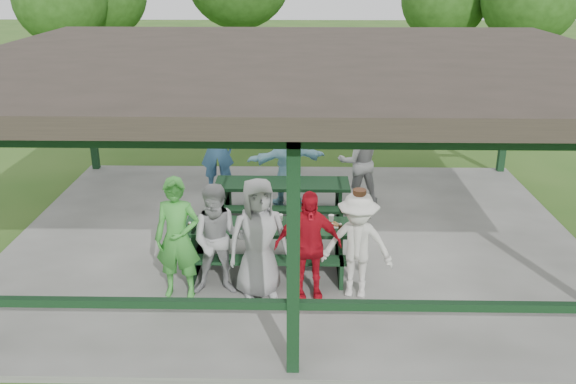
{
  "coord_description": "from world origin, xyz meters",
  "views": [
    {
      "loc": [
        0.06,
        -9.94,
        4.72
      ],
      "look_at": [
        -0.13,
        -0.3,
        1.07
      ],
      "focal_mm": 38.0,
      "sensor_mm": 36.0,
      "label": 1
    }
  ],
  "objects_px": {
    "picnic_table_far": "(282,196)",
    "spectator_blue": "(217,148)",
    "farm_trailer": "(207,109)",
    "pickup_truck": "(316,98)",
    "contestant_white_fedora": "(357,245)",
    "picnic_table_near": "(268,241)",
    "contestant_green": "(178,238)",
    "spectator_lblue": "(288,163)",
    "contestant_red": "(308,245)",
    "spectator_grey": "(359,161)",
    "contestant_grey_mid": "(258,239)",
    "contestant_grey_left": "(219,240)"
  },
  "relations": [
    {
      "from": "contestant_grey_left",
      "to": "pickup_truck",
      "type": "distance_m",
      "value": 10.56
    },
    {
      "from": "spectator_grey",
      "to": "farm_trailer",
      "type": "bearing_deg",
      "value": -67.58
    },
    {
      "from": "picnic_table_far",
      "to": "spectator_blue",
      "type": "height_order",
      "value": "spectator_blue"
    },
    {
      "from": "contestant_grey_left",
      "to": "contestant_white_fedora",
      "type": "relative_size",
      "value": 1.02
    },
    {
      "from": "contestant_grey_left",
      "to": "contestant_white_fedora",
      "type": "height_order",
      "value": "contestant_grey_left"
    },
    {
      "from": "picnic_table_far",
      "to": "contestant_green",
      "type": "xyz_separation_m",
      "value": [
        -1.42,
        -2.86,
        0.44
      ]
    },
    {
      "from": "contestant_grey_mid",
      "to": "pickup_truck",
      "type": "height_order",
      "value": "contestant_grey_mid"
    },
    {
      "from": "contestant_red",
      "to": "contestant_white_fedora",
      "type": "distance_m",
      "value": 0.71
    },
    {
      "from": "contestant_white_fedora",
      "to": "contestant_grey_mid",
      "type": "bearing_deg",
      "value": -168.89
    },
    {
      "from": "contestant_red",
      "to": "contestant_white_fedora",
      "type": "xyz_separation_m",
      "value": [
        0.71,
        0.07,
        -0.02
      ]
    },
    {
      "from": "picnic_table_near",
      "to": "farm_trailer",
      "type": "height_order",
      "value": "farm_trailer"
    },
    {
      "from": "contestant_white_fedora",
      "to": "spectator_blue",
      "type": "bearing_deg",
      "value": 131.46
    },
    {
      "from": "spectator_grey",
      "to": "spectator_lblue",
      "type": "bearing_deg",
      "value": -7.32
    },
    {
      "from": "contestant_white_fedora",
      "to": "spectator_grey",
      "type": "xyz_separation_m",
      "value": [
        0.35,
        3.73,
        0.07
      ]
    },
    {
      "from": "contestant_green",
      "to": "contestant_grey_left",
      "type": "xyz_separation_m",
      "value": [
        0.58,
        0.08,
        -0.06
      ]
    },
    {
      "from": "contestant_white_fedora",
      "to": "pickup_truck",
      "type": "xyz_separation_m",
      "value": [
        -0.35,
        10.46,
        -0.08
      ]
    },
    {
      "from": "contestant_green",
      "to": "pickup_truck",
      "type": "height_order",
      "value": "contestant_green"
    },
    {
      "from": "spectator_blue",
      "to": "spectator_grey",
      "type": "bearing_deg",
      "value": 162.56
    },
    {
      "from": "picnic_table_far",
      "to": "contestant_white_fedora",
      "type": "distance_m",
      "value": 3.05
    },
    {
      "from": "picnic_table_far",
      "to": "contestant_green",
      "type": "relative_size",
      "value": 1.38
    },
    {
      "from": "spectator_grey",
      "to": "pickup_truck",
      "type": "bearing_deg",
      "value": -94.91
    },
    {
      "from": "contestant_grey_mid",
      "to": "contestant_red",
      "type": "distance_m",
      "value": 0.72
    },
    {
      "from": "picnic_table_near",
      "to": "contestant_green",
      "type": "xyz_separation_m",
      "value": [
        -1.25,
        -0.86,
        0.44
      ]
    },
    {
      "from": "picnic_table_far",
      "to": "contestant_red",
      "type": "distance_m",
      "value": 2.93
    },
    {
      "from": "picnic_table_far",
      "to": "spectator_grey",
      "type": "bearing_deg",
      "value": 31.44
    },
    {
      "from": "picnic_table_near",
      "to": "contestant_grey_left",
      "type": "relative_size",
      "value": 1.55
    },
    {
      "from": "contestant_red",
      "to": "spectator_grey",
      "type": "distance_m",
      "value": 3.94
    },
    {
      "from": "contestant_white_fedora",
      "to": "spectator_blue",
      "type": "height_order",
      "value": "spectator_blue"
    },
    {
      "from": "contestant_green",
      "to": "spectator_lblue",
      "type": "height_order",
      "value": "contestant_green"
    },
    {
      "from": "pickup_truck",
      "to": "farm_trailer",
      "type": "height_order",
      "value": "pickup_truck"
    },
    {
      "from": "spectator_blue",
      "to": "spectator_lblue",
      "type": "bearing_deg",
      "value": 150.11
    },
    {
      "from": "spectator_blue",
      "to": "picnic_table_near",
      "type": "bearing_deg",
      "value": 103.46
    },
    {
      "from": "contestant_red",
      "to": "pickup_truck",
      "type": "bearing_deg",
      "value": 80.49
    },
    {
      "from": "contestant_white_fedora",
      "to": "contestant_red",
      "type": "bearing_deg",
      "value": -163.97
    },
    {
      "from": "spectator_grey",
      "to": "contestant_grey_left",
      "type": "bearing_deg",
      "value": 46.77
    },
    {
      "from": "contestant_green",
      "to": "contestant_white_fedora",
      "type": "distance_m",
      "value": 2.58
    },
    {
      "from": "contestant_red",
      "to": "contestant_white_fedora",
      "type": "bearing_deg",
      "value": -2.01
    },
    {
      "from": "picnic_table_far",
      "to": "contestant_green",
      "type": "bearing_deg",
      "value": -116.38
    },
    {
      "from": "contestant_grey_left",
      "to": "contestant_white_fedora",
      "type": "bearing_deg",
      "value": -3.93
    },
    {
      "from": "picnic_table_near",
      "to": "spectator_blue",
      "type": "height_order",
      "value": "spectator_blue"
    },
    {
      "from": "picnic_table_near",
      "to": "spectator_blue",
      "type": "bearing_deg",
      "value": 109.7
    },
    {
      "from": "spectator_lblue",
      "to": "spectator_grey",
      "type": "bearing_deg",
      "value": 167.01
    },
    {
      "from": "spectator_blue",
      "to": "farm_trailer",
      "type": "height_order",
      "value": "spectator_blue"
    },
    {
      "from": "picnic_table_far",
      "to": "spectator_lblue",
      "type": "relative_size",
      "value": 1.45
    },
    {
      "from": "spectator_lblue",
      "to": "picnic_table_far",
      "type": "bearing_deg",
      "value": 66.76
    },
    {
      "from": "picnic_table_far",
      "to": "pickup_truck",
      "type": "relative_size",
      "value": 0.42
    },
    {
      "from": "contestant_white_fedora",
      "to": "pickup_truck",
      "type": "relative_size",
      "value": 0.28
    },
    {
      "from": "spectator_lblue",
      "to": "farm_trailer",
      "type": "height_order",
      "value": "spectator_lblue"
    },
    {
      "from": "contestant_white_fedora",
      "to": "spectator_lblue",
      "type": "xyz_separation_m",
      "value": [
        -1.06,
        3.64,
        0.06
      ]
    },
    {
      "from": "contestant_grey_left",
      "to": "spectator_blue",
      "type": "height_order",
      "value": "spectator_blue"
    }
  ]
}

